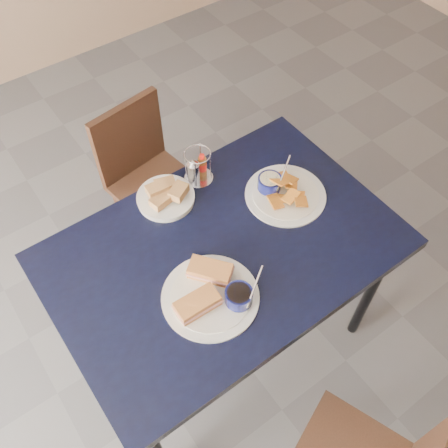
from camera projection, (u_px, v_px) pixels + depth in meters
ground at (238, 353)px, 2.28m from camera, size 6.00×6.00×0.00m
dining_table at (224, 258)px, 1.78m from camera, size 1.20×0.80×0.75m
chair_far at (146, 168)px, 2.37m from camera, size 0.41×0.40×0.77m
sandwich_plate at (213, 292)px, 1.59m from camera, size 0.32×0.32×0.12m
plantain_plate at (281, 191)px, 1.85m from camera, size 0.30×0.30×0.12m
bread_basket at (166, 196)px, 1.83m from camera, size 0.21×0.21×0.07m
condiment_caddy at (197, 169)px, 1.87m from camera, size 0.11×0.11×0.14m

